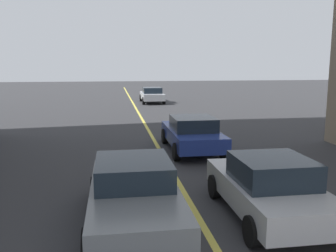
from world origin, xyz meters
TOP-DOWN VIEW (x-y plane):
  - lane_centre_line at (20.00, 0.00)m, footprint 80.00×0.16m
  - car_silver_trailing at (37.54, -1.70)m, footprint 4.40×1.95m
  - car_blue_near at (19.07, -1.24)m, footprint 4.40×1.95m
  - car_silver_oncoming at (12.56, -1.54)m, footprint 3.90×1.89m
  - car_grey_far at (12.68, 1.43)m, footprint 4.40×1.95m

SIDE VIEW (x-z plane):
  - lane_centre_line at x=20.00m, z-range 0.00..0.01m
  - car_silver_oncoming at x=12.56m, z-range 0.00..1.40m
  - car_silver_trailing at x=37.54m, z-range 0.02..1.39m
  - car_blue_near at x=19.07m, z-range 0.02..1.39m
  - car_grey_far at x=12.68m, z-range 0.02..1.39m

